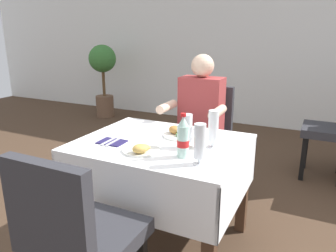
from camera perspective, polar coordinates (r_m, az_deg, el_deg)
ground_plane at (r=2.40m, az=-3.13°, el=-20.73°), size 11.00×11.00×0.00m
back_wall at (r=5.22m, az=16.15°, el=16.52°), size 11.00×0.12×3.03m
main_dining_table at (r=2.20m, az=-1.15°, el=-7.06°), size 1.07×0.86×0.75m
chair_far_diner_seat at (r=2.92m, az=6.22°, el=-1.50°), size 0.44×0.50×0.97m
chair_near_camera_side at (r=1.61m, az=-15.29°, el=-17.90°), size 0.44×0.50×0.97m
seated_diner_far at (r=2.78m, az=5.38°, el=0.98°), size 0.50×0.46×1.26m
plate_near_camera at (r=1.95m, az=-4.72°, el=-4.05°), size 0.23×0.23×0.06m
plate_far_diner at (r=2.25m, az=1.86°, el=-1.24°), size 0.25×0.25×0.07m
beer_glass_left at (r=2.01m, az=3.37°, el=-0.71°), size 0.07×0.07×0.21m
beer_glass_middle at (r=1.75m, az=5.56°, el=-3.22°), size 0.07×0.07×0.23m
beer_glass_right at (r=2.02m, az=7.90°, el=-0.56°), size 0.07×0.07×0.23m
cola_bottle_primary at (r=1.85m, az=2.65°, el=-2.15°), size 0.07×0.07×0.26m
napkin_cutlery_set at (r=2.15m, az=-9.76°, el=-2.73°), size 0.17×0.19×0.01m
potted_plant_corner at (r=5.69m, az=-11.27°, el=9.35°), size 0.46×0.46×1.22m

